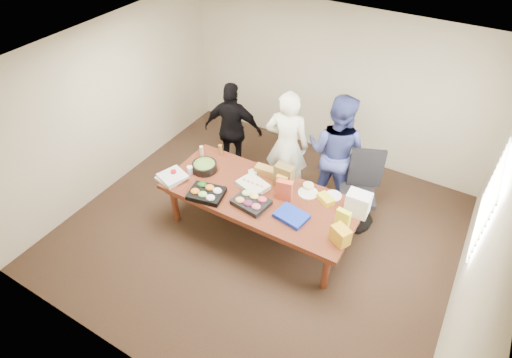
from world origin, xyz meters
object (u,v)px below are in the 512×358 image
Objects in this scene: office_chair at (358,193)px; sheet_cake at (253,185)px; person_right at (336,151)px; conference_table at (260,213)px; person_center at (287,146)px; salad_bowl at (205,167)px.

sheet_cake is at bearing -169.90° from office_chair.
sheet_cake is at bearing 55.82° from person_right.
office_chair is 2.78× the size of sheet_cake.
person_right is at bearing 73.19° from sheet_cake.
conference_table is at bearing -163.81° from office_chair.
conference_table is 1.15m from person_center.
person_center is 4.45× the size of sheet_cake.
person_center is 0.99× the size of person_right.
office_chair is (1.14, 0.91, 0.21)m from conference_table.
sheet_cake is 1.12× the size of salad_bowl.
person_right is at bearing -175.24° from person_center.
person_right reaches higher than office_chair.
salad_bowl is (-0.90, -0.95, -0.13)m from person_center.
office_chair is at bearing 161.99° from person_center.
conference_table is at bearing -2.61° from salad_bowl.
office_chair is 1.29m from person_center.
salad_bowl is (-1.00, 0.05, 0.44)m from conference_table.
office_chair reaches higher than salad_bowl.
person_right reaches higher than sheet_cake.
salad_bowl is at bearing 32.66° from person_center.
person_center is at bearing 153.46° from office_chair.
conference_table is 1.50m from person_right.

